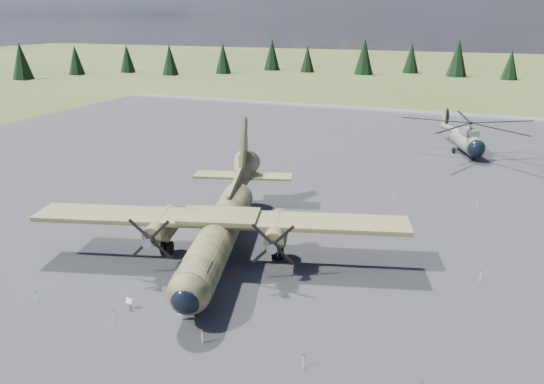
% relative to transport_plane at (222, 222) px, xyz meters
% --- Properties ---
extents(ground, '(500.00, 500.00, 0.00)m').
position_rel_transport_plane_xyz_m(ground, '(2.19, 2.44, -2.64)').
color(ground, '#525927').
rests_on(ground, ground).
extents(apron, '(120.00, 120.00, 0.04)m').
position_rel_transport_plane_xyz_m(apron, '(2.19, 12.44, -2.64)').
color(apron, '#58595D').
rests_on(apron, ground).
extents(transport_plane, '(27.63, 24.70, 9.20)m').
position_rel_transport_plane_xyz_m(transport_plane, '(0.00, 0.00, 0.00)').
color(transport_plane, '#323B20').
rests_on(transport_plane, ground).
extents(helicopter_near, '(22.97, 22.97, 4.53)m').
position_rel_transport_plane_xyz_m(helicopter_near, '(16.26, 39.18, 0.57)').
color(helicopter_near, gray).
rests_on(helicopter_near, ground).
extents(info_placard_left, '(0.50, 0.26, 0.75)m').
position_rel_transport_plane_xyz_m(info_placard_left, '(-1.83, -9.51, -2.14)').
color(info_placard_left, gray).
rests_on(info_placard_left, ground).
extents(info_placard_right, '(0.52, 0.31, 0.76)m').
position_rel_transport_plane_xyz_m(info_placard_right, '(1.93, -9.45, -2.14)').
color(info_placard_right, gray).
rests_on(info_placard_right, ground).
extents(barrier_fence, '(33.12, 29.62, 0.85)m').
position_rel_transport_plane_xyz_m(barrier_fence, '(1.72, 2.36, -2.13)').
color(barrier_fence, silver).
rests_on(barrier_fence, ground).
extents(treeline, '(284.79, 287.78, 10.93)m').
position_rel_transport_plane_xyz_m(treeline, '(5.65, 4.01, 2.22)').
color(treeline, black).
rests_on(treeline, ground).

